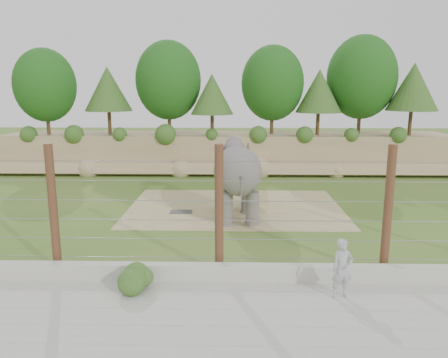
{
  "coord_description": "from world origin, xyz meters",
  "views": [
    {
      "loc": [
        0.43,
        -17.03,
        5.6
      ],
      "look_at": [
        0.0,
        2.0,
        1.6
      ],
      "focal_mm": 35.0,
      "sensor_mm": 36.0,
      "label": 1
    }
  ],
  "objects_px": {
    "zookeeper": "(342,269)",
    "elephant": "(237,182)",
    "barrier_fence": "(219,211)",
    "stone_ball": "(252,199)"
  },
  "relations": [
    {
      "from": "elephant",
      "to": "stone_ball",
      "type": "bearing_deg",
      "value": 63.26
    },
    {
      "from": "stone_ball",
      "to": "zookeeper",
      "type": "bearing_deg",
      "value": -77.23
    },
    {
      "from": "barrier_fence",
      "to": "stone_ball",
      "type": "bearing_deg",
      "value": 80.06
    },
    {
      "from": "stone_ball",
      "to": "barrier_fence",
      "type": "bearing_deg",
      "value": -99.94
    },
    {
      "from": "elephant",
      "to": "stone_ball",
      "type": "xyz_separation_m",
      "value": [
        0.72,
        1.78,
        -1.24
      ]
    },
    {
      "from": "stone_ball",
      "to": "barrier_fence",
      "type": "height_order",
      "value": "barrier_fence"
    },
    {
      "from": "stone_ball",
      "to": "zookeeper",
      "type": "height_order",
      "value": "zookeeper"
    },
    {
      "from": "zookeeper",
      "to": "elephant",
      "type": "bearing_deg",
      "value": 94.09
    },
    {
      "from": "elephant",
      "to": "stone_ball",
      "type": "height_order",
      "value": "elephant"
    },
    {
      "from": "stone_ball",
      "to": "zookeeper",
      "type": "distance_m",
      "value": 9.24
    }
  ]
}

